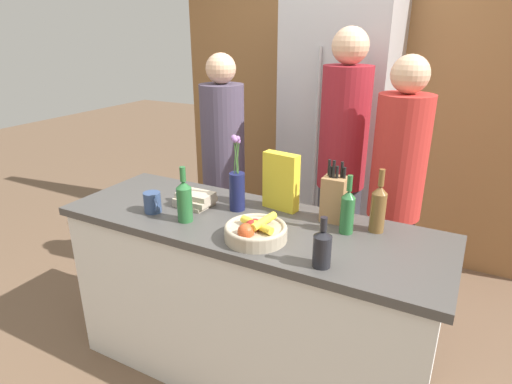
{
  "coord_description": "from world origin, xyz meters",
  "views": [
    {
      "loc": [
        0.91,
        -1.62,
        1.76
      ],
      "look_at": [
        0.0,
        0.08,
        1.02
      ],
      "focal_mm": 30.0,
      "sensor_mm": 36.0,
      "label": 1
    }
  ],
  "objects_px": {
    "book_stack": "(195,199)",
    "person_in_blue": "(342,159)",
    "bottle_oil": "(184,200)",
    "bottle_water": "(322,247)",
    "bottle_wine": "(378,207)",
    "person_at_sink": "(223,162)",
    "fruit_bowl": "(255,231)",
    "cereal_box": "(281,182)",
    "coffee_mug": "(153,202)",
    "refrigerator": "(338,137)",
    "knife_block": "(334,198)",
    "bottle_vinegar": "(347,211)",
    "flower_vase": "(237,187)",
    "person_in_red_tee": "(396,190)"
  },
  "relations": [
    {
      "from": "book_stack",
      "to": "bottle_oil",
      "type": "distance_m",
      "value": 0.2
    },
    {
      "from": "cereal_box",
      "to": "bottle_wine",
      "type": "distance_m",
      "value": 0.49
    },
    {
      "from": "fruit_bowl",
      "to": "bottle_water",
      "type": "bearing_deg",
      "value": -12.71
    },
    {
      "from": "knife_block",
      "to": "bottle_wine",
      "type": "xyz_separation_m",
      "value": [
        0.21,
        -0.02,
        0.0
      ]
    },
    {
      "from": "flower_vase",
      "to": "bottle_oil",
      "type": "xyz_separation_m",
      "value": [
        -0.15,
        -0.23,
        -0.01
      ]
    },
    {
      "from": "fruit_bowl",
      "to": "bottle_wine",
      "type": "height_order",
      "value": "bottle_wine"
    },
    {
      "from": "bottle_wine",
      "to": "bottle_water",
      "type": "height_order",
      "value": "bottle_wine"
    },
    {
      "from": "book_stack",
      "to": "person_at_sink",
      "type": "bearing_deg",
      "value": 110.08
    },
    {
      "from": "book_stack",
      "to": "bottle_water",
      "type": "xyz_separation_m",
      "value": [
        0.78,
        -0.26,
        0.05
      ]
    },
    {
      "from": "person_in_blue",
      "to": "person_in_red_tee",
      "type": "height_order",
      "value": "person_in_blue"
    },
    {
      "from": "person_at_sink",
      "to": "fruit_bowl",
      "type": "bearing_deg",
      "value": -69.66
    },
    {
      "from": "cereal_box",
      "to": "bottle_oil",
      "type": "xyz_separation_m",
      "value": [
        -0.34,
        -0.35,
        -0.04
      ]
    },
    {
      "from": "fruit_bowl",
      "to": "bottle_vinegar",
      "type": "xyz_separation_m",
      "value": [
        0.33,
        0.25,
        0.06
      ]
    },
    {
      "from": "bottle_water",
      "to": "person_in_red_tee",
      "type": "bearing_deg",
      "value": 82.97
    },
    {
      "from": "fruit_bowl",
      "to": "knife_block",
      "type": "distance_m",
      "value": 0.43
    },
    {
      "from": "bottle_wine",
      "to": "person_at_sink",
      "type": "height_order",
      "value": "person_at_sink"
    },
    {
      "from": "knife_block",
      "to": "bottle_wine",
      "type": "relative_size",
      "value": 1.02
    },
    {
      "from": "bottle_oil",
      "to": "bottle_water",
      "type": "bearing_deg",
      "value": -7.19
    },
    {
      "from": "book_stack",
      "to": "bottle_vinegar",
      "type": "xyz_separation_m",
      "value": [
        0.78,
        0.07,
        0.07
      ]
    },
    {
      "from": "coffee_mug",
      "to": "person_in_blue",
      "type": "distance_m",
      "value": 1.16
    },
    {
      "from": "book_stack",
      "to": "refrigerator",
      "type": "bearing_deg",
      "value": 77.2
    },
    {
      "from": "fruit_bowl",
      "to": "person_in_red_tee",
      "type": "relative_size",
      "value": 0.17
    },
    {
      "from": "cereal_box",
      "to": "book_stack",
      "type": "bearing_deg",
      "value": -156.57
    },
    {
      "from": "bottle_oil",
      "to": "person_in_blue",
      "type": "bearing_deg",
      "value": 63.82
    },
    {
      "from": "fruit_bowl",
      "to": "coffee_mug",
      "type": "relative_size",
      "value": 2.38
    },
    {
      "from": "bottle_vinegar",
      "to": "fruit_bowl",
      "type": "bearing_deg",
      "value": -142.18
    },
    {
      "from": "book_stack",
      "to": "person_at_sink",
      "type": "xyz_separation_m",
      "value": [
        -0.24,
        0.66,
        -0.01
      ]
    },
    {
      "from": "cereal_box",
      "to": "refrigerator",
      "type": "bearing_deg",
      "value": 94.38
    },
    {
      "from": "cereal_box",
      "to": "bottle_wine",
      "type": "xyz_separation_m",
      "value": [
        0.49,
        -0.03,
        -0.03
      ]
    },
    {
      "from": "flower_vase",
      "to": "bottle_water",
      "type": "height_order",
      "value": "flower_vase"
    },
    {
      "from": "refrigerator",
      "to": "bottle_wine",
      "type": "bearing_deg",
      "value": -64.61
    },
    {
      "from": "knife_block",
      "to": "bottle_water",
      "type": "height_order",
      "value": "knife_block"
    },
    {
      "from": "bottle_water",
      "to": "bottle_vinegar",
      "type": "bearing_deg",
      "value": 90.35
    },
    {
      "from": "bottle_water",
      "to": "fruit_bowl",
      "type": "bearing_deg",
      "value": 167.29
    },
    {
      "from": "coffee_mug",
      "to": "bottle_water",
      "type": "xyz_separation_m",
      "value": [
        0.92,
        -0.1,
        0.03
      ]
    },
    {
      "from": "fruit_bowl",
      "to": "refrigerator",
      "type": "bearing_deg",
      "value": 95.17
    },
    {
      "from": "flower_vase",
      "to": "person_in_blue",
      "type": "relative_size",
      "value": 0.22
    },
    {
      "from": "bottle_oil",
      "to": "bottle_wine",
      "type": "height_order",
      "value": "bottle_wine"
    },
    {
      "from": "refrigerator",
      "to": "person_in_blue",
      "type": "height_order",
      "value": "refrigerator"
    },
    {
      "from": "book_stack",
      "to": "person_in_red_tee",
      "type": "distance_m",
      "value": 1.08
    },
    {
      "from": "fruit_bowl",
      "to": "bottle_water",
      "type": "distance_m",
      "value": 0.34
    },
    {
      "from": "book_stack",
      "to": "person_in_blue",
      "type": "xyz_separation_m",
      "value": [
        0.53,
        0.77,
        0.09
      ]
    },
    {
      "from": "bottle_oil",
      "to": "person_in_red_tee",
      "type": "height_order",
      "value": "person_in_red_tee"
    },
    {
      "from": "knife_block",
      "to": "book_stack",
      "type": "height_order",
      "value": "knife_block"
    },
    {
      "from": "bottle_water",
      "to": "book_stack",
      "type": "bearing_deg",
      "value": 161.45
    },
    {
      "from": "cereal_box",
      "to": "coffee_mug",
      "type": "height_order",
      "value": "cereal_box"
    },
    {
      "from": "person_in_red_tee",
      "to": "refrigerator",
      "type": "bearing_deg",
      "value": 110.93
    },
    {
      "from": "bottle_wine",
      "to": "bottle_water",
      "type": "xyz_separation_m",
      "value": [
        -0.11,
        -0.41,
        -0.03
      ]
    },
    {
      "from": "person_in_blue",
      "to": "person_in_red_tee",
      "type": "xyz_separation_m",
      "value": [
        0.36,
        -0.17,
        -0.08
      ]
    },
    {
      "from": "book_stack",
      "to": "bottle_wine",
      "type": "xyz_separation_m",
      "value": [
        0.9,
        0.14,
        0.08
      ]
    }
  ]
}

